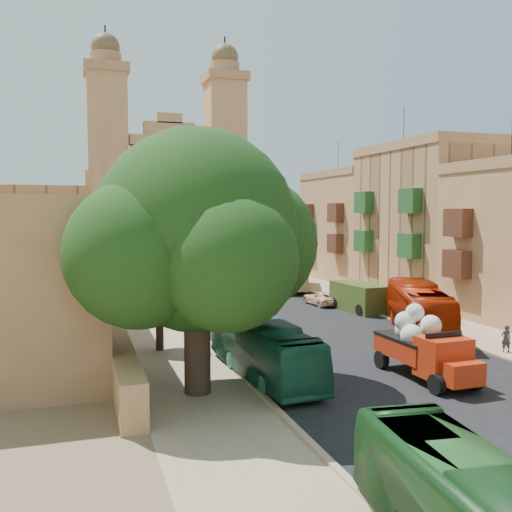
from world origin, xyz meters
TOP-DOWN VIEW (x-y plane):
  - ground at (0.00, 0.00)m, footprint 260.00×260.00m
  - road_surface at (0.00, 30.00)m, footprint 14.00×140.00m
  - sidewalk_east at (9.50, 30.00)m, footprint 5.00×140.00m
  - sidewalk_west at (-9.50, 30.00)m, footprint 5.00×140.00m
  - kerb_east at (7.00, 30.00)m, footprint 0.25×140.00m
  - kerb_west at (-7.00, 30.00)m, footprint 0.25×140.00m
  - townhouse_c at (15.95, 25.00)m, footprint 9.00×14.00m
  - townhouse_d at (15.95, 39.00)m, footprint 9.00×14.00m
  - west_wall at (-12.50, 20.00)m, footprint 1.00×40.00m
  - west_building_low at (-18.00, 18.00)m, footprint 10.00×28.00m
  - west_building_mid at (-18.00, 44.00)m, footprint 10.00×22.00m
  - church at (-0.00, 78.61)m, footprint 28.00×22.50m
  - ficus_tree at (-9.40, 4.01)m, footprint 11.23×10.33m
  - street_tree_a at (-10.00, 12.00)m, footprint 2.81×2.81m
  - street_tree_b at (-10.00, 24.00)m, footprint 3.25×3.25m
  - street_tree_c at (-10.00, 36.00)m, footprint 3.04×3.04m
  - street_tree_d at (-10.00, 48.00)m, footprint 3.36×3.36m
  - red_truck at (0.97, 2.90)m, footprint 2.49×5.87m
  - olive_pickup at (6.50, 20.00)m, footprint 2.78×5.41m
  - bus_green_north at (-6.07, 5.46)m, footprint 2.86×9.68m
  - bus_red_east at (6.25, 11.54)m, footprint 7.07×11.43m
  - bus_cream_east at (6.50, 33.49)m, footprint 6.39×10.95m
  - car_blue_a at (-2.48, 13.54)m, footprint 1.95×3.74m
  - car_white_a at (-0.54, 35.85)m, footprint 2.07×4.24m
  - car_cream at (4.88, 23.55)m, footprint 2.09×4.10m
  - car_dkblue at (-2.99, 39.96)m, footprint 2.76×4.54m
  - car_white_b at (2.95, 45.75)m, footprint 2.42×4.15m
  - car_blue_b at (-3.94, 53.88)m, footprint 1.78×3.51m
  - pedestrian_a at (8.08, 5.86)m, footprint 0.62×0.48m
  - pedestrian_c at (8.72, 16.85)m, footprint 0.70×1.02m

SIDE VIEW (x-z plane):
  - ground at x=0.00m, z-range 0.00..0.00m
  - road_surface at x=0.00m, z-range 0.00..0.01m
  - sidewalk_east at x=9.50m, z-range 0.00..0.01m
  - sidewalk_west at x=-9.50m, z-range 0.00..0.01m
  - kerb_east at x=7.00m, z-range 0.00..0.12m
  - kerb_west at x=-7.00m, z-range 0.00..0.12m
  - car_blue_b at x=-3.94m, z-range 0.00..1.10m
  - car_cream at x=4.88m, z-range 0.00..1.11m
  - car_blue_a at x=-2.48m, z-range 0.00..1.21m
  - car_dkblue at x=-2.99m, z-range 0.00..1.23m
  - car_white_b at x=2.95m, z-range 0.00..1.33m
  - car_white_a at x=-0.54m, z-range 0.00..1.34m
  - pedestrian_a at x=8.08m, z-range 0.00..1.51m
  - pedestrian_c at x=8.72m, z-range 0.00..1.61m
  - west_wall at x=-12.50m, z-range 0.00..1.80m
  - olive_pickup at x=6.50m, z-range -0.02..2.14m
  - bus_green_north at x=-6.07m, z-range 0.00..2.66m
  - red_truck at x=0.97m, z-range -0.20..3.17m
  - bus_cream_east at x=6.50m, z-range 0.00..3.01m
  - bus_red_east at x=6.25m, z-range 0.00..3.16m
  - street_tree_a at x=-10.00m, z-range 0.72..5.04m
  - street_tree_c at x=-10.00m, z-range 0.79..5.45m
  - street_tree_b at x=-10.00m, z-range 0.84..5.84m
  - street_tree_d at x=-10.00m, z-range 0.88..6.05m
  - west_building_low at x=-18.00m, z-range 0.00..8.40m
  - west_building_mid at x=-18.00m, z-range 0.00..10.00m
  - townhouse_d at x=15.95m, z-range -1.79..14.11m
  - ficus_tree at x=-9.40m, z-range 1.02..12.25m
  - townhouse_c at x=15.95m, z-range -1.79..15.61m
  - church at x=0.00m, z-range -8.63..27.67m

